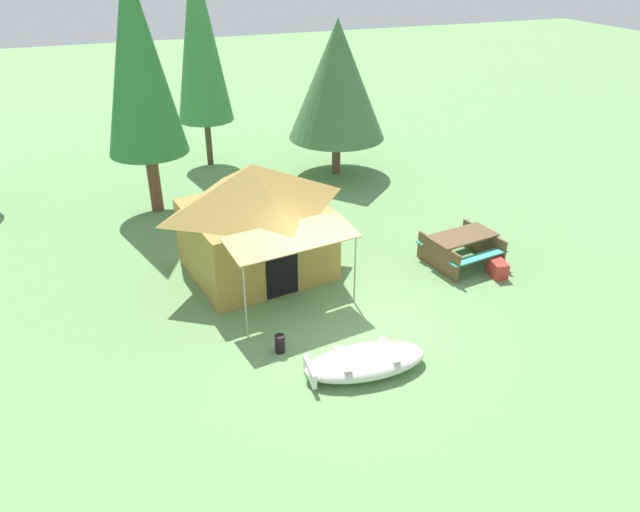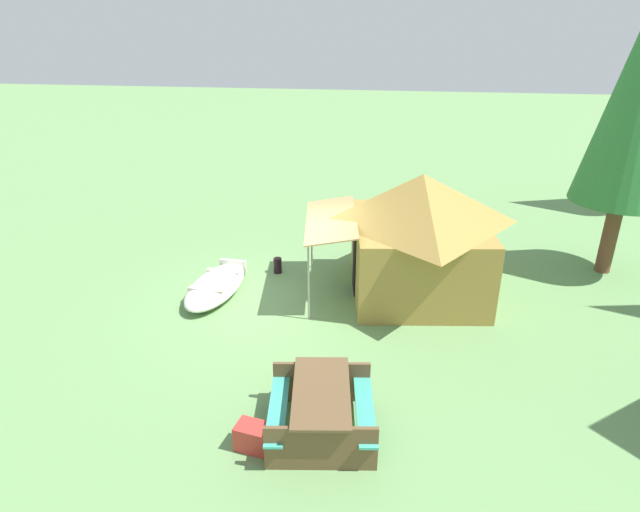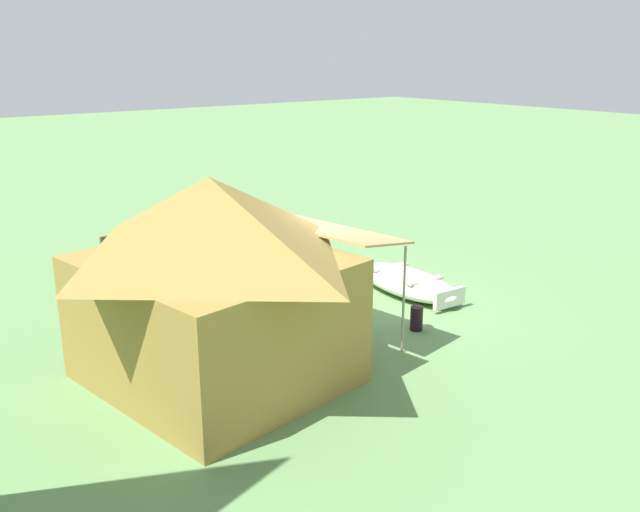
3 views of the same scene
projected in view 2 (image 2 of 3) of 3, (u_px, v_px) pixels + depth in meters
ground_plane at (286, 303)px, 11.49m from camera, size 80.00×80.00×0.00m
beached_rowboat at (216, 286)px, 11.77m from camera, size 2.39×1.18×0.40m
canvas_cabin_tent at (419, 233)px, 11.43m from camera, size 3.66×4.29×2.69m
picnic_table at (321, 406)px, 7.68m from camera, size 1.84×1.74×0.75m
cooler_box at (255, 437)px, 7.48m from camera, size 0.42×0.58×0.38m
fuel_can at (278, 265)px, 12.80m from camera, size 0.27×0.27×0.38m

